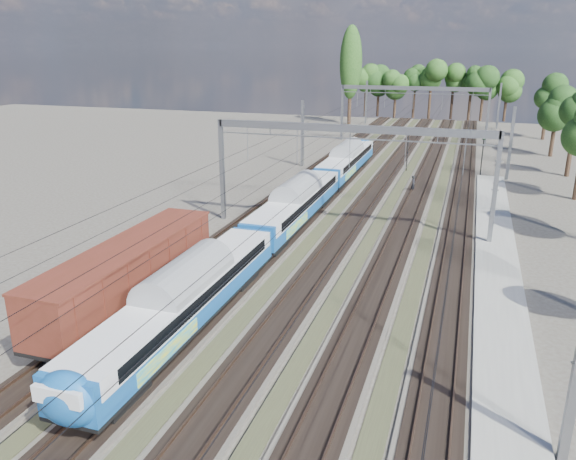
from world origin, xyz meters
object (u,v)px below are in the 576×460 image
(freight_boxcar, at_px, (129,272))
(worker, at_px, (413,184))
(signal_near, at_px, (408,145))
(signal_far, at_px, (483,150))
(emu_train, at_px, (295,200))

(freight_boxcar, height_order, worker, freight_boxcar)
(signal_near, distance_m, signal_far, 8.89)
(signal_far, bearing_deg, signal_near, 160.63)
(freight_boxcar, bearing_deg, signal_near, 76.28)
(emu_train, distance_m, signal_far, 30.30)
(emu_train, bearing_deg, signal_near, 76.31)
(freight_boxcar, xyz_separation_m, signal_near, (10.95, 44.84, 0.90))
(emu_train, xyz_separation_m, freight_boxcar, (-4.50, -18.37, -0.05))
(signal_near, height_order, signal_far, signal_near)
(freight_boxcar, xyz_separation_m, worker, (12.90, 34.28, -1.53))
(emu_train, bearing_deg, worker, 62.17)
(worker, bearing_deg, emu_train, 165.59)
(signal_near, xyz_separation_m, signal_far, (8.88, -0.35, -0.12))
(freight_boxcar, relative_size, signal_near, 2.93)
(freight_boxcar, bearing_deg, worker, 69.38)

